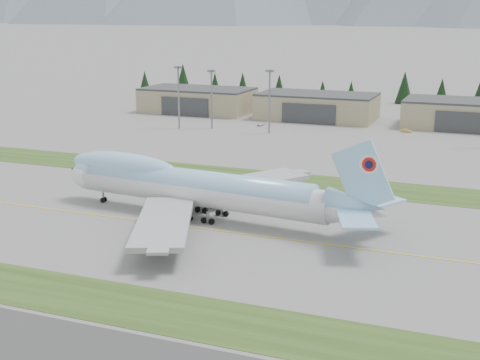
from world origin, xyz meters
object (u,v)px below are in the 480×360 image
at_px(boeing_747_freighter, 197,187).
at_px(hangar_center, 317,106).
at_px(hangar_left, 198,100).
at_px(service_vehicle_a, 261,126).
at_px(service_vehicle_b, 406,132).
at_px(hangar_right, 468,114).

xyz_separation_m(boeing_747_freighter, hangar_center, (-11.63, 142.90, -1.43)).
height_order(hangar_left, service_vehicle_a, hangar_left).
bearing_deg(hangar_center, boeing_747_freighter, -85.35).
bearing_deg(hangar_left, service_vehicle_b, -10.92).
height_order(hangar_center, service_vehicle_b, hangar_center).
xyz_separation_m(hangar_left, hangar_center, (55.00, 0.00, 0.00)).
bearing_deg(hangar_right, hangar_left, 180.00).
relative_size(hangar_right, service_vehicle_a, 12.06).
bearing_deg(service_vehicle_b, hangar_right, -42.30).
relative_size(boeing_747_freighter, hangar_right, 1.64).
relative_size(hangar_center, service_vehicle_a, 12.06).
bearing_deg(boeing_747_freighter, hangar_left, 120.65).
bearing_deg(service_vehicle_b, hangar_left, 85.60).
height_order(boeing_747_freighter, service_vehicle_b, boeing_747_freighter).
bearing_deg(hangar_right, hangar_center, 180.00).
relative_size(hangar_right, service_vehicle_b, 12.22).
relative_size(hangar_left, hangar_center, 1.00).
relative_size(hangar_center, hangar_right, 1.00).
bearing_deg(hangar_left, boeing_747_freighter, -65.00).
relative_size(hangar_center, service_vehicle_b, 12.22).
xyz_separation_m(hangar_left, hangar_right, (115.00, 0.00, 0.00)).
bearing_deg(service_vehicle_a, boeing_747_freighter, -63.83).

